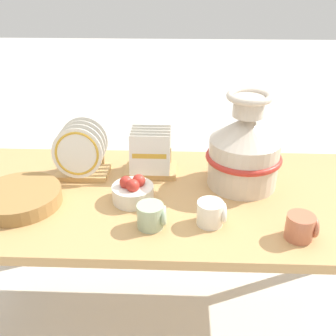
# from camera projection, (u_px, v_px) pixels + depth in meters

# --- Properties ---
(ground_plane) EXTENTS (14.00, 14.00, 0.00)m
(ground_plane) POSITION_uv_depth(u_px,v_px,m) (168.00, 314.00, 1.77)
(ground_plane) COLOR beige
(display_table) EXTENTS (1.60, 0.74, 0.64)m
(display_table) POSITION_uv_depth(u_px,v_px,m) (168.00, 209.00, 1.50)
(display_table) COLOR tan
(display_table) RESTS_ON ground_plane
(ceramic_vase) EXTENTS (0.29, 0.29, 0.36)m
(ceramic_vase) POSITION_uv_depth(u_px,v_px,m) (244.00, 149.00, 1.47)
(ceramic_vase) COLOR beige
(ceramic_vase) RESTS_ON display_table
(dish_rack_round_plates) EXTENTS (0.21, 0.17, 0.22)m
(dish_rack_round_plates) POSITION_uv_depth(u_px,v_px,m) (81.00, 156.00, 1.56)
(dish_rack_round_plates) COLOR tan
(dish_rack_round_plates) RESTS_ON display_table
(dish_rack_square_plates) EXTENTS (0.21, 0.16, 0.18)m
(dish_rack_square_plates) POSITION_uv_depth(u_px,v_px,m) (151.00, 158.00, 1.59)
(dish_rack_square_plates) COLOR tan
(dish_rack_square_plates) RESTS_ON display_table
(wicker_charger_stack) EXTENTS (0.29, 0.29, 0.05)m
(wicker_charger_stack) POSITION_uv_depth(u_px,v_px,m) (20.00, 198.00, 1.40)
(wicker_charger_stack) COLOR olive
(wicker_charger_stack) RESTS_ON display_table
(mug_sage_glaze) EXTENTS (0.10, 0.09, 0.08)m
(mug_sage_glaze) POSITION_uv_depth(u_px,v_px,m) (152.00, 216.00, 1.28)
(mug_sage_glaze) COLOR #9EB28E
(mug_sage_glaze) RESTS_ON display_table
(mug_cream_glaze) EXTENTS (0.10, 0.09, 0.08)m
(mug_cream_glaze) POSITION_uv_depth(u_px,v_px,m) (211.00, 213.00, 1.29)
(mug_cream_glaze) COLOR silver
(mug_cream_glaze) RESTS_ON display_table
(mug_terracotta_glaze) EXTENTS (0.10, 0.09, 0.08)m
(mug_terracotta_glaze) POSITION_uv_depth(u_px,v_px,m) (301.00, 227.00, 1.22)
(mug_terracotta_glaze) COLOR #B76647
(mug_terracotta_glaze) RESTS_ON display_table
(fruit_bowl) EXTENTS (0.15, 0.15, 0.10)m
(fruit_bowl) POSITION_uv_depth(u_px,v_px,m) (133.00, 191.00, 1.42)
(fruit_bowl) COLOR silver
(fruit_bowl) RESTS_ON display_table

